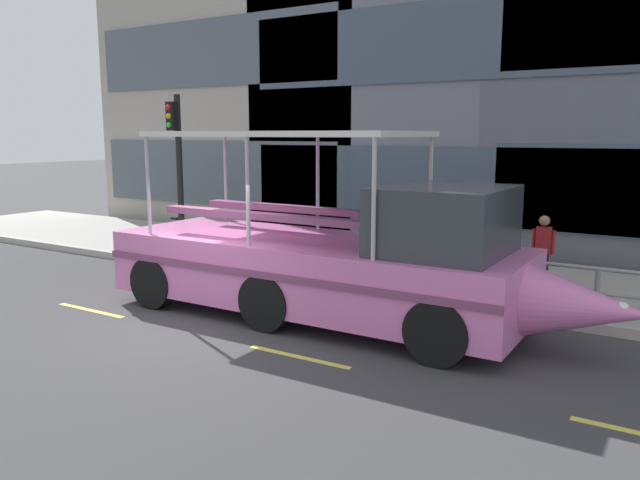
{
  "coord_description": "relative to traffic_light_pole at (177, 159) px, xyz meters",
  "views": [
    {
      "loc": [
        7.4,
        -7.98,
        3.34
      ],
      "look_at": [
        1.13,
        2.17,
        1.3
      ],
      "focal_mm": 34.81,
      "sensor_mm": 36.0,
      "label": 1
    }
  ],
  "objects": [
    {
      "name": "ground_plane",
      "position": [
        4.22,
        -3.8,
        -2.7
      ],
      "size": [
        120.0,
        120.0,
        0.0
      ],
      "primitive_type": "plane",
      "color": "#3D3D3F"
    },
    {
      "name": "sidewalk",
      "position": [
        4.22,
        1.8,
        -2.61
      ],
      "size": [
        32.0,
        4.8,
        0.18
      ],
      "primitive_type": "cube",
      "color": "#A8A59E",
      "rests_on": "ground_plane"
    },
    {
      "name": "curb_edge",
      "position": [
        4.22,
        -0.69,
        -2.61
      ],
      "size": [
        32.0,
        0.18,
        0.18
      ],
      "primitive_type": "cube",
      "color": "#B2ADA3",
      "rests_on": "ground_plane"
    },
    {
      "name": "lane_centreline",
      "position": [
        4.22,
        -4.32,
        -2.7
      ],
      "size": [
        25.8,
        0.12,
        0.01
      ],
      "color": "#DBD64C",
      "rests_on": "ground_plane"
    },
    {
      "name": "curb_guardrail",
      "position": [
        6.22,
        -0.35,
        -1.93
      ],
      "size": [
        11.29,
        0.09,
        0.9
      ],
      "color": "gray",
      "rests_on": "sidewalk"
    },
    {
      "name": "traffic_light_pole",
      "position": [
        0.0,
        0.0,
        0.0
      ],
      "size": [
        0.24,
        0.46,
        4.16
      ],
      "color": "black",
      "rests_on": "sidewalk"
    },
    {
      "name": "leaned_bicycle",
      "position": [
        -0.16,
        0.19,
        -2.14
      ],
      "size": [
        1.74,
        0.46,
        0.96
      ],
      "color": "black",
      "rests_on": "sidewalk"
    },
    {
      "name": "duck_tour_boat",
      "position": [
        6.18,
        -2.37,
        -1.61
      ],
      "size": [
        9.67,
        2.64,
        3.4
      ],
      "color": "pink",
      "rests_on": "ground_plane"
    },
    {
      "name": "pedestrian_near_bow",
      "position": [
        8.98,
        1.06,
        -1.58
      ],
      "size": [
        0.45,
        0.21,
        1.55
      ],
      "color": "black",
      "rests_on": "sidewalk"
    },
    {
      "name": "pedestrian_mid_left",
      "position": [
        5.47,
        0.62,
        -1.57
      ],
      "size": [
        0.4,
        0.3,
        1.58
      ],
      "color": "#47423D",
      "rests_on": "sidewalk"
    }
  ]
}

